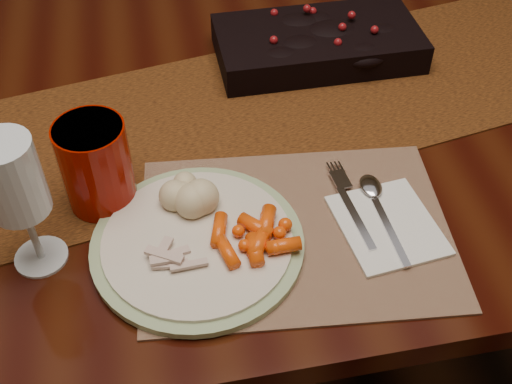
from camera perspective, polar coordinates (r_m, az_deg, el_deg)
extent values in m
plane|color=black|center=(1.63, -2.88, -13.16)|extent=(5.00, 5.00, 0.00)
cube|color=black|center=(1.32, -3.47, -4.73)|extent=(1.80, 1.00, 0.75)
cube|color=black|center=(1.00, -6.67, 5.63)|extent=(1.72, 0.64, 0.00)
cube|color=olive|center=(0.85, 3.55, -3.47)|extent=(0.43, 0.33, 0.00)
cylinder|color=beige|center=(0.82, -5.23, -4.50)|extent=(0.33, 0.33, 0.02)
cube|color=white|center=(0.86, 11.59, -2.90)|extent=(0.14, 0.15, 0.00)
cylinder|color=#800B00|center=(0.86, -14.03, 2.34)|extent=(0.11, 0.11, 0.13)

